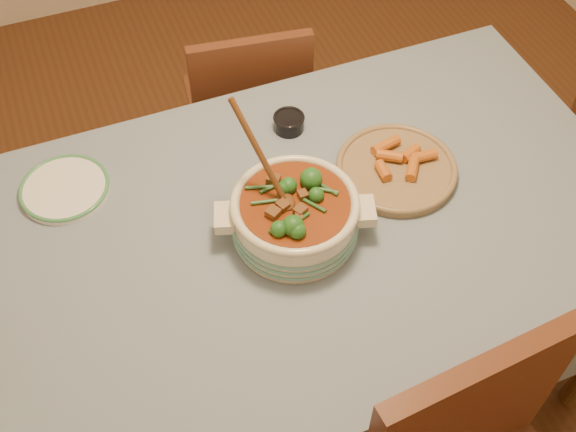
% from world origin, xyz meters
% --- Properties ---
extents(floor, '(4.50, 4.50, 0.00)m').
position_xyz_m(floor, '(0.00, 0.00, 0.00)').
color(floor, '#4F2D16').
rests_on(floor, ground).
extents(dining_table, '(1.68, 1.08, 0.76)m').
position_xyz_m(dining_table, '(0.00, 0.00, 0.66)').
color(dining_table, brown).
rests_on(dining_table, floor).
extents(stew_casserole, '(0.40, 0.38, 0.37)m').
position_xyz_m(stew_casserole, '(-0.07, -0.01, 0.83)').
color(stew_casserole, '#ECE3C5').
rests_on(stew_casserole, dining_table).
extents(white_plate, '(0.24, 0.24, 0.02)m').
position_xyz_m(white_plate, '(-0.58, 0.34, 0.77)').
color(white_plate, white).
rests_on(white_plate, dining_table).
extents(condiment_bowl, '(0.11, 0.11, 0.05)m').
position_xyz_m(condiment_bowl, '(0.05, 0.34, 0.78)').
color(condiment_bowl, black).
rests_on(condiment_bowl, dining_table).
extents(fried_plate, '(0.32, 0.32, 0.05)m').
position_xyz_m(fried_plate, '(0.26, 0.08, 0.78)').
color(fried_plate, '#977B54').
rests_on(fried_plate, dining_table).
extents(chair_far, '(0.44, 0.44, 0.84)m').
position_xyz_m(chair_far, '(0.07, 0.75, 0.47)').
color(chair_far, brown).
rests_on(chair_far, floor).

